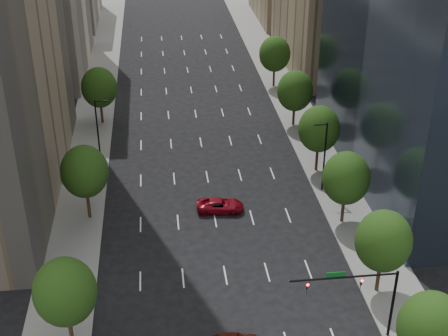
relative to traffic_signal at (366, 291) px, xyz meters
name	(u,v)px	position (x,y,z in m)	size (l,w,h in m)	color
sidewalk_left	(82,183)	(-26.03, 30.00, -5.10)	(6.00, 200.00, 0.15)	slate
sidewalk_right	(327,170)	(4.97, 30.00, -5.10)	(6.00, 200.00, 0.15)	slate
tree_right_0	(431,328)	(3.47, -5.00, 0.22)	(5.20, 5.20, 8.39)	#382316
tree_right_1	(383,241)	(3.47, 6.00, 0.58)	(5.20, 5.20, 8.75)	#382316
tree_right_2	(346,178)	(3.47, 18.00, 0.43)	(5.20, 5.20, 8.61)	#382316
tree_right_3	(319,129)	(3.47, 30.00, 0.72)	(5.20, 5.20, 8.89)	#382316
tree_right_4	(295,91)	(3.47, 44.00, 0.29)	(5.20, 5.20, 8.46)	#382316
tree_right_5	(275,54)	(3.47, 60.00, 0.58)	(5.20, 5.20, 8.75)	#382316
tree_left_0	(65,292)	(-24.53, 2.00, 0.58)	(5.20, 5.20, 8.75)	#382316
tree_left_1	(85,172)	(-24.53, 22.00, 0.79)	(5.20, 5.20, 8.97)	#382316
tree_left_2	(99,87)	(-24.53, 48.00, 0.50)	(5.20, 5.20, 8.68)	#382316
streetlight_rn	(324,155)	(2.91, 25.00, -0.33)	(1.70, 0.20, 9.00)	black
streetlight_ln	(98,130)	(-23.96, 35.00, -0.33)	(1.70, 0.20, 9.00)	black
traffic_signal	(366,291)	(0.00, 0.00, 0.00)	(9.12, 0.40, 7.38)	black
car_red_far	(220,205)	(-9.77, 21.84, -4.42)	(2.49, 5.40, 1.50)	maroon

